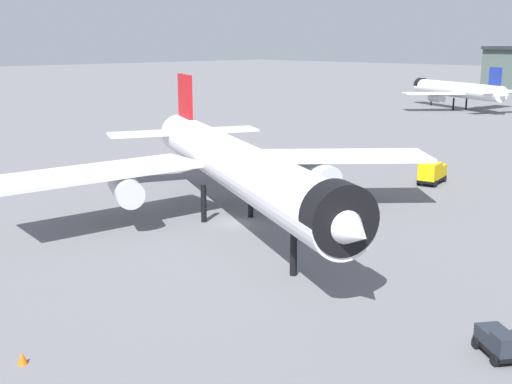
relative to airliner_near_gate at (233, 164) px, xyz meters
name	(u,v)px	position (x,y,z in m)	size (l,w,h in m)	color
ground	(233,223)	(-0.41, 0.32, -6.48)	(900.00, 900.00, 0.00)	slate
airliner_near_gate	(233,164)	(0.00, 0.00, 0.00)	(51.45, 46.17, 14.71)	white
airliner_far_taxiway	(457,90)	(-41.04, 124.36, -1.04)	(38.96, 34.71, 12.34)	white
service_truck_front	(432,172)	(4.53, 32.44, -4.89)	(3.47, 5.85, 3.00)	black
baggage_tug_wing	(499,342)	(32.49, -7.86, -5.50)	(3.54, 3.23, 1.85)	black
baggage_cart_trailing	(245,162)	(-21.30, 22.03, -5.50)	(2.67, 2.84, 1.82)	black
traffic_cone_near_nose	(125,170)	(-31.37, 6.99, -6.09)	(0.62, 0.62, 0.77)	#F2600C
traffic_cone_wingtip	(22,358)	(12.87, -29.01, -6.10)	(0.60, 0.60, 0.75)	#F2600C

